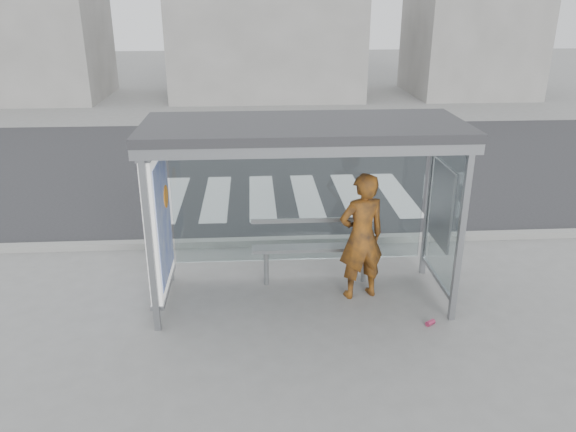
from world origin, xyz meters
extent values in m
plane|color=slate|center=(0.00, 0.00, 0.00)|extent=(80.00, 80.00, 0.00)
cube|color=#2A2A2C|center=(0.00, 7.00, 0.00)|extent=(30.00, 10.00, 0.01)
cube|color=gray|center=(0.00, 1.95, 0.06)|extent=(30.00, 0.18, 0.12)
cube|color=silver|center=(-2.50, 4.50, 0.00)|extent=(0.55, 3.00, 0.00)
cube|color=silver|center=(-1.50, 4.50, 0.00)|extent=(0.55, 3.00, 0.00)
cube|color=silver|center=(-0.50, 4.50, 0.00)|extent=(0.55, 3.00, 0.00)
cube|color=silver|center=(0.50, 4.50, 0.00)|extent=(0.55, 3.00, 0.00)
cube|color=silver|center=(1.50, 4.50, 0.00)|extent=(0.55, 3.00, 0.00)
cube|color=silver|center=(2.50, 4.50, 0.00)|extent=(0.55, 3.00, 0.00)
cube|color=gray|center=(-2.00, -0.70, 1.25)|extent=(0.08, 0.08, 2.50)
cube|color=gray|center=(2.00, -0.70, 1.25)|extent=(0.08, 0.08, 2.50)
cube|color=gray|center=(-2.00, 0.70, 1.25)|extent=(0.08, 0.08, 2.50)
cube|color=gray|center=(2.00, 0.70, 1.25)|extent=(0.08, 0.08, 2.50)
cube|color=#2D2D30|center=(0.00, 0.00, 2.56)|extent=(4.25, 1.65, 0.12)
cube|color=gray|center=(0.00, -0.76, 2.45)|extent=(4.25, 0.06, 0.18)
cube|color=white|center=(0.00, 0.70, 1.30)|extent=(3.80, 0.02, 2.00)
cube|color=white|center=(-2.00, 0.00, 1.30)|extent=(0.15, 1.25, 2.00)
cube|color=blue|center=(-1.92, 0.00, 1.30)|extent=(0.01, 1.10, 1.70)
cylinder|color=orange|center=(-1.91, 0.25, 1.55)|extent=(0.02, 0.32, 0.32)
cube|color=white|center=(2.00, 0.00, 1.30)|extent=(0.03, 1.25, 2.00)
cube|color=beige|center=(1.97, 0.05, 1.40)|extent=(0.03, 0.86, 1.16)
cube|color=gray|center=(-10.00, 18.00, 3.00)|extent=(6.00, 5.00, 6.00)
cube|color=gray|center=(0.00, 18.00, 2.50)|extent=(8.00, 5.00, 5.00)
cube|color=gray|center=(9.00, 18.00, 3.50)|extent=(5.00, 5.00, 7.00)
imported|color=#CA5213|center=(0.85, 0.04, 0.95)|extent=(0.79, 0.62, 1.90)
cube|color=gray|center=(0.24, 0.47, 0.59)|extent=(1.94, 0.24, 0.05)
cylinder|color=gray|center=(-0.51, 0.47, 0.28)|extent=(0.08, 0.08, 0.57)
cylinder|color=gray|center=(0.99, 0.47, 0.28)|extent=(0.08, 0.08, 0.57)
cube|color=gray|center=(0.24, 0.66, 0.97)|extent=(1.94, 0.04, 0.06)
cylinder|color=#D53E6C|center=(1.67, -0.83, 0.04)|extent=(0.15, 0.14, 0.07)
camera|label=1|loc=(-0.68, -7.23, 4.17)|focal=35.00mm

